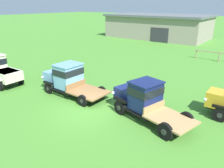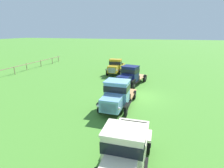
{
  "view_description": "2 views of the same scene",
  "coord_description": "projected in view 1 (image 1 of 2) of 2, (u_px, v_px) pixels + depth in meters",
  "views": [
    {
      "loc": [
        8.42,
        -8.84,
        6.23
      ],
      "look_at": [
        -0.12,
        2.39,
        1.0
      ],
      "focal_mm": 35.0,
      "sensor_mm": 36.0,
      "label": 1
    },
    {
      "loc": [
        -15.13,
        -2.13,
        5.75
      ],
      "look_at": [
        -0.12,
        2.39,
        1.0
      ],
      "focal_mm": 28.0,
      "sensor_mm": 36.0,
      "label": 2
    }
  ],
  "objects": [
    {
      "name": "ground_plane",
      "position": [
        90.0,
        110.0,
        13.55
      ],
      "size": [
        240.0,
        240.0,
        0.0
      ],
      "primitive_type": "plane",
      "color": "#47842D"
    },
    {
      "name": "farm_shed",
      "position": [
        158.0,
        26.0,
        41.5
      ],
      "size": [
        18.56,
        10.41,
        4.28
      ],
      "color": "gray",
      "rests_on": "ground"
    },
    {
      "name": "vintage_truck_second_in_line",
      "position": [
        67.0,
        78.0,
        15.77
      ],
      "size": [
        5.42,
        2.17,
        2.23
      ],
      "color": "black",
      "rests_on": "ground"
    },
    {
      "name": "vintage_truck_midrow_center",
      "position": [
        144.0,
        98.0,
        12.43
      ],
      "size": [
        5.39,
        2.95,
        2.19
      ],
      "color": "black",
      "rests_on": "ground"
    }
  ]
}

